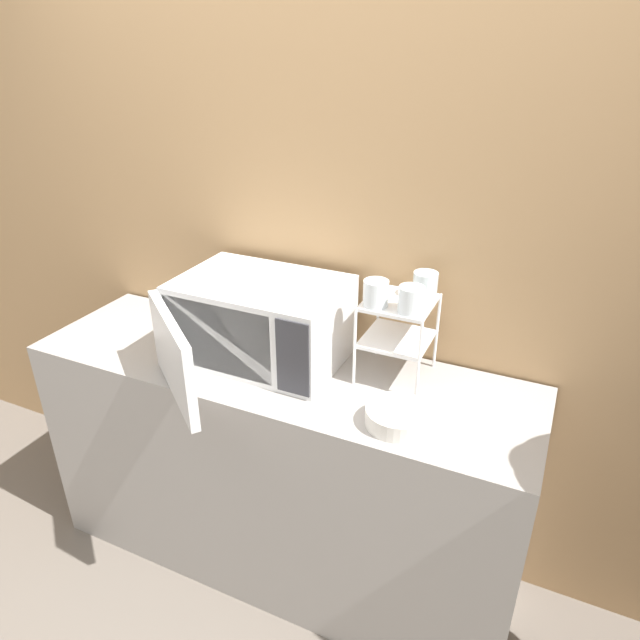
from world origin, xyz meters
TOP-DOWN VIEW (x-y plane):
  - ground_plane at (0.00, 0.00)m, footprint 12.00×12.00m
  - wall_back at (0.00, 0.59)m, footprint 8.00×0.06m
  - counter at (0.00, 0.28)m, footprint 1.85×0.55m
  - microwave at (-0.09, 0.31)m, footprint 0.60×0.70m
  - dish_rack at (0.40, 0.40)m, footprint 0.23×0.23m
  - glass_front_left at (0.34, 0.34)m, footprint 0.08×0.08m
  - glass_back_right at (0.46, 0.47)m, footprint 0.08×0.08m
  - glass_front_right at (0.46, 0.34)m, footprint 0.08×0.08m
  - bowl at (0.50, 0.14)m, footprint 0.19×0.19m

SIDE VIEW (x-z plane):
  - ground_plane at x=0.00m, z-range 0.00..0.00m
  - counter at x=0.00m, z-range 0.00..0.94m
  - bowl at x=0.50m, z-range 0.93..0.99m
  - microwave at x=-0.09m, z-range 0.94..1.23m
  - dish_rack at x=0.40m, z-range 1.00..1.28m
  - glass_front_left at x=0.34m, z-range 1.22..1.30m
  - glass_back_right at x=0.46m, z-range 1.22..1.30m
  - glass_front_right at x=0.46m, z-range 1.22..1.30m
  - wall_back at x=0.00m, z-range 0.00..2.60m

